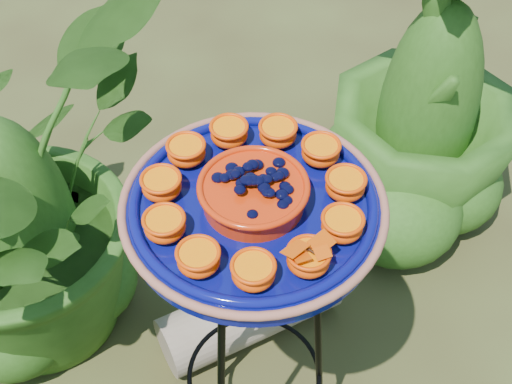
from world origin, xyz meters
TOP-DOWN VIEW (x-y plane):
  - tripod_stand at (0.05, -0.00)m, footprint 0.38×0.38m
  - feeder_dish at (0.05, -0.00)m, footprint 0.53×0.53m
  - driftwood_log at (0.13, 0.29)m, footprint 0.53×0.26m
  - shrub_back_left at (-0.41, 0.56)m, footprint 1.15×1.17m
  - shrub_back_right at (0.78, 0.62)m, footprint 0.82×0.82m

SIDE VIEW (x-z plane):
  - driftwood_log at x=0.13m, z-range 0.00..0.17m
  - shrub_back_left at x=-0.41m, z-range 0.00..0.99m
  - shrub_back_right at x=0.78m, z-range 0.00..1.03m
  - tripod_stand at x=0.05m, z-range 0.09..0.95m
  - feeder_dish at x=0.05m, z-range 0.85..0.95m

